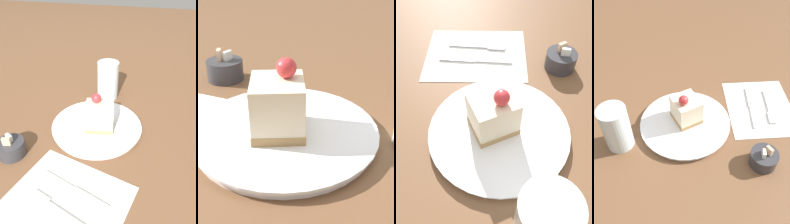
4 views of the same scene
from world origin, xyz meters
The scene contains 8 objects.
ground_plane centered at (0.00, 0.00, 0.00)m, with size 4.00×4.00×0.00m, color brown.
plate centered at (-0.03, -0.01, 0.01)m, with size 0.27×0.27×0.02m.
cake_slice centered at (-0.04, -0.02, 0.06)m, with size 0.09×0.09×0.11m.
napkin centered at (-0.28, -0.01, 0.00)m, with size 0.26×0.29×0.00m.
fork centered at (-0.31, 0.01, 0.01)m, with size 0.06×0.15×0.00m.
knife centered at (-0.26, -0.04, 0.01)m, with size 0.06×0.18×0.00m.
sugar_bowl centered at (-0.19, 0.18, 0.02)m, with size 0.07×0.07×0.06m.
drinking_glass centered at (0.16, 0.01, 0.07)m, with size 0.08×0.08×0.13m.
Camera 4 is at (0.09, 0.47, 0.58)m, focal length 40.00 mm.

